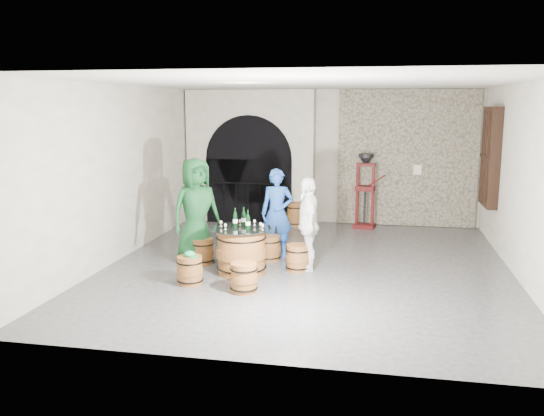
% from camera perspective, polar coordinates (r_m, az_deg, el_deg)
% --- Properties ---
extents(ground, '(8.00, 8.00, 0.00)m').
position_cam_1_polar(ground, '(10.33, 3.53, -5.76)').
color(ground, '#323235').
rests_on(ground, ground).
extents(wall_back, '(8.00, 0.00, 8.00)m').
position_cam_1_polar(wall_back, '(13.96, 5.77, 5.06)').
color(wall_back, beige).
rests_on(wall_back, ground).
extents(wall_front, '(8.00, 0.00, 8.00)m').
position_cam_1_polar(wall_front, '(6.11, -1.24, -1.46)').
color(wall_front, beige).
rests_on(wall_front, ground).
extents(wall_left, '(0.00, 8.00, 8.00)m').
position_cam_1_polar(wall_left, '(11.01, -14.76, 3.42)').
color(wall_left, beige).
rests_on(wall_left, ground).
extents(wall_right, '(0.00, 8.00, 8.00)m').
position_cam_1_polar(wall_right, '(10.17, 23.60, 2.37)').
color(wall_right, beige).
rests_on(wall_right, ground).
extents(ceiling, '(8.00, 8.00, 0.00)m').
position_cam_1_polar(ceiling, '(9.94, 3.74, 12.28)').
color(ceiling, beige).
rests_on(ceiling, wall_back).
extents(stone_facing_panel, '(3.20, 0.12, 3.18)m').
position_cam_1_polar(stone_facing_panel, '(13.85, 13.21, 4.81)').
color(stone_facing_panel, gray).
rests_on(stone_facing_panel, ground).
extents(arched_opening, '(3.10, 0.60, 3.19)m').
position_cam_1_polar(arched_opening, '(14.01, -2.12, 5.05)').
color(arched_opening, beige).
rests_on(arched_opening, ground).
extents(shuttered_window, '(0.23, 1.10, 2.00)m').
position_cam_1_polar(shuttered_window, '(12.47, 20.79, 4.77)').
color(shuttered_window, black).
rests_on(shuttered_window, wall_right).
extents(barrel_table, '(1.03, 1.03, 0.80)m').
position_cam_1_polar(barrel_table, '(9.77, -3.05, -4.28)').
color(barrel_table, brown).
rests_on(barrel_table, ground).
extents(barrel_stool_left, '(0.43, 0.43, 0.46)m').
position_cam_1_polar(barrel_stool_left, '(10.50, -6.91, -4.26)').
color(barrel_stool_left, brown).
rests_on(barrel_stool_left, ground).
extents(barrel_stool_far, '(0.43, 0.43, 0.46)m').
position_cam_1_polar(barrel_stool_far, '(10.64, -0.28, -4.00)').
color(barrel_stool_far, brown).
rests_on(barrel_stool_far, ground).
extents(barrel_stool_right, '(0.43, 0.43, 0.46)m').
position_cam_1_polar(barrel_stool_right, '(9.99, 2.58, -4.95)').
color(barrel_stool_right, brown).
rests_on(barrel_stool_right, ground).
extents(barrel_stool_near_right, '(0.43, 0.43, 0.46)m').
position_cam_1_polar(barrel_stool_near_right, '(8.87, -2.80, -6.92)').
color(barrel_stool_near_right, brown).
rests_on(barrel_stool_near_right, ground).
extents(barrel_stool_near_left, '(0.43, 0.43, 0.46)m').
position_cam_1_polar(barrel_stool_near_left, '(9.34, -8.13, -6.13)').
color(barrel_stool_near_left, brown).
rests_on(barrel_stool_near_left, ground).
extents(green_cap, '(0.23, 0.18, 0.10)m').
position_cam_1_polar(green_cap, '(9.26, -8.16, -4.54)').
color(green_cap, '#0C8D4F').
rests_on(green_cap, barrel_stool_near_left).
extents(person_green, '(1.09, 1.09, 1.91)m').
position_cam_1_polar(person_green, '(10.45, -7.53, -0.26)').
color(person_green, '#113D1D').
rests_on(person_green, ground).
extents(person_blue, '(0.64, 0.44, 1.67)m').
position_cam_1_polar(person_blue, '(10.78, 0.50, -0.51)').
color(person_blue, navy).
rests_on(person_blue, ground).
extents(person_white, '(0.58, 1.02, 1.63)m').
position_cam_1_polar(person_white, '(9.90, 3.58, -1.59)').
color(person_white, silver).
rests_on(person_white, ground).
extents(wine_bottle_left, '(0.08, 0.08, 0.32)m').
position_cam_1_polar(wine_bottle_left, '(9.74, -3.67, -1.12)').
color(wine_bottle_left, black).
rests_on(wine_bottle_left, barrel_table).
extents(wine_bottle_center, '(0.08, 0.08, 0.32)m').
position_cam_1_polar(wine_bottle_center, '(9.54, -2.41, -1.35)').
color(wine_bottle_center, black).
rests_on(wine_bottle_center, barrel_table).
extents(wine_bottle_right, '(0.08, 0.08, 0.32)m').
position_cam_1_polar(wine_bottle_right, '(9.84, -2.82, -1.00)').
color(wine_bottle_right, black).
rests_on(wine_bottle_right, barrel_table).
extents(tasting_glass_a, '(0.05, 0.05, 0.10)m').
position_cam_1_polar(tasting_glass_a, '(9.57, -4.64, -1.84)').
color(tasting_glass_a, '#C96D27').
rests_on(tasting_glass_a, barrel_table).
extents(tasting_glass_b, '(0.05, 0.05, 0.10)m').
position_cam_1_polar(tasting_glass_b, '(9.62, -1.14, -1.74)').
color(tasting_glass_b, '#C96D27').
rests_on(tasting_glass_b, barrel_table).
extents(tasting_glass_c, '(0.05, 0.05, 0.10)m').
position_cam_1_polar(tasting_glass_c, '(9.88, -3.17, -1.44)').
color(tasting_glass_c, '#C96D27').
rests_on(tasting_glass_c, barrel_table).
extents(tasting_glass_d, '(0.05, 0.05, 0.10)m').
position_cam_1_polar(tasting_glass_d, '(9.87, -1.75, -1.45)').
color(tasting_glass_d, '#C96D27').
rests_on(tasting_glass_d, barrel_table).
extents(tasting_glass_e, '(0.05, 0.05, 0.10)m').
position_cam_1_polar(tasting_glass_e, '(9.51, -0.93, -1.89)').
color(tasting_glass_e, '#C96D27').
rests_on(tasting_glass_e, barrel_table).
extents(tasting_glass_f, '(0.05, 0.05, 0.10)m').
position_cam_1_polar(tasting_glass_f, '(9.81, -5.08, -1.55)').
color(tasting_glass_f, '#C96D27').
rests_on(tasting_glass_f, barrel_table).
extents(side_barrel, '(0.43, 0.43, 0.57)m').
position_cam_1_polar(side_barrel, '(13.58, 2.34, -0.64)').
color(side_barrel, brown).
rests_on(side_barrel, ground).
extents(corking_press, '(0.73, 0.47, 1.73)m').
position_cam_1_polar(corking_press, '(13.45, 9.23, 2.25)').
color(corking_press, '#4A0C0C').
rests_on(corking_press, ground).
extents(control_box, '(0.18, 0.10, 0.22)m').
position_cam_1_polar(control_box, '(13.81, 14.22, 3.70)').
color(control_box, silver).
rests_on(control_box, wall_back).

